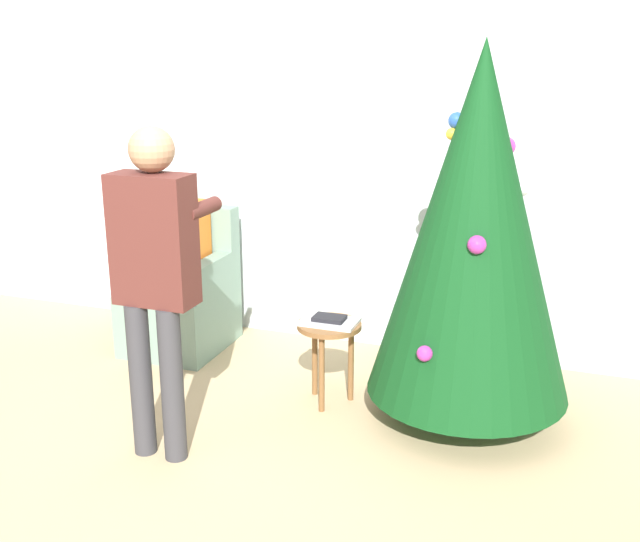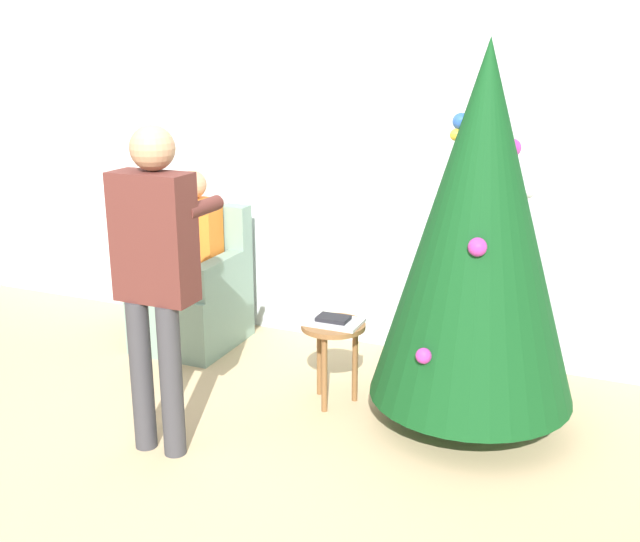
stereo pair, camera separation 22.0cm
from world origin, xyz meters
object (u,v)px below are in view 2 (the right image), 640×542
object	(u,v)px
christmas_tree	(479,227)
armchair	(194,296)
person_standing	(155,262)
side_stool	(333,337)
person_seated	(190,251)

from	to	relation	value
christmas_tree	armchair	world-z (taller)	christmas_tree
christmas_tree	person_standing	distance (m)	1.75
person_standing	side_stool	world-z (taller)	person_standing
armchair	side_stool	bearing A→B (deg)	-21.68
christmas_tree	person_standing	xyz separation A→B (m)	(-1.47, -0.93, -0.12)
person_seated	armchair	bearing A→B (deg)	90.00
person_seated	side_stool	distance (m)	1.43
side_stool	person_standing	bearing A→B (deg)	-127.43
christmas_tree	side_stool	world-z (taller)	christmas_tree
person_standing	christmas_tree	bearing A→B (deg)	32.40
armchair	side_stool	xyz separation A→B (m)	(1.31, -0.52, 0.07)
christmas_tree	person_standing	size ratio (longest dim) A/B	1.24
person_seated	person_standing	size ratio (longest dim) A/B	0.73
christmas_tree	armchair	size ratio (longest dim) A/B	2.16
armchair	person_standing	world-z (taller)	person_standing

